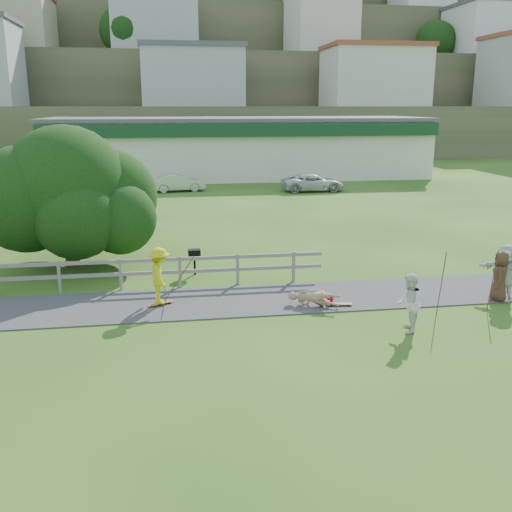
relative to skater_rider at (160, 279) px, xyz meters
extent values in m
plane|color=#285217|center=(2.66, -1.45, -0.89)|extent=(260.00, 260.00, 0.00)
cube|color=#333335|center=(2.66, 0.05, -0.87)|extent=(34.00, 3.00, 0.04)
cube|color=slate|center=(-3.34, 1.85, -0.34)|extent=(0.10, 0.10, 1.10)
cube|color=slate|center=(-1.34, 1.85, -0.34)|extent=(0.10, 0.10, 1.10)
cube|color=slate|center=(0.66, 1.85, -0.34)|extent=(0.10, 0.10, 1.10)
cube|color=slate|center=(2.66, 1.85, -0.34)|extent=(0.10, 0.10, 1.10)
cube|color=slate|center=(4.66, 1.85, -0.34)|extent=(0.10, 0.10, 1.10)
cube|color=slate|center=(-1.84, 1.85, 0.11)|extent=(15.00, 0.08, 0.12)
cube|color=slate|center=(-1.84, 1.85, -0.34)|extent=(15.00, 0.08, 0.12)
cube|color=silver|center=(6.66, 33.55, 1.51)|extent=(32.00, 10.00, 4.80)
cube|color=#163D21|center=(6.66, 28.35, 3.31)|extent=(32.00, 0.60, 1.00)
cube|color=#535359|center=(6.66, 33.55, 4.06)|extent=(32.50, 10.50, 0.30)
cube|color=#434D2D|center=(2.66, 53.55, 2.11)|extent=(220.00, 14.00, 6.00)
cube|color=silver|center=(2.66, 53.55, 8.61)|extent=(10.00, 9.00, 7.00)
cube|color=#535359|center=(2.66, 53.55, 12.36)|extent=(10.40, 9.40, 0.50)
cube|color=#434D2D|center=(2.66, 66.55, 5.61)|extent=(220.00, 14.00, 13.00)
cube|color=silver|center=(2.66, 66.55, 15.61)|extent=(10.00, 9.00, 7.00)
cube|color=#434D2D|center=(2.66, 79.55, 9.61)|extent=(220.00, 14.00, 21.00)
cube|color=#434D2D|center=(2.66, 92.55, 14.11)|extent=(220.00, 14.00, 30.00)
cube|color=#434D2D|center=(2.66, 106.55, 19.11)|extent=(220.00, 14.00, 40.00)
imported|color=#CDC713|center=(0.00, 0.00, 0.00)|extent=(0.89, 1.26, 1.78)
imported|color=#AB7B5E|center=(4.71, -0.84, -0.60)|extent=(1.07, 1.60, 0.58)
imported|color=silver|center=(6.77, -3.20, -0.06)|extent=(0.89, 0.99, 1.67)
imported|color=#4E2E1F|center=(10.70, -1.20, -0.07)|extent=(0.84, 0.95, 1.63)
imported|color=silver|center=(10.94, -1.09, 0.03)|extent=(1.20, 1.77, 1.84)
imported|color=silver|center=(1.12, 24.79, -0.25)|extent=(4.01, 1.92, 1.27)
imported|color=silver|center=(10.90, 23.38, -0.26)|extent=(4.59, 2.17, 1.27)
sphere|color=#B80720|center=(5.31, -0.49, -0.74)|extent=(0.29, 0.29, 0.29)
cylinder|color=#553022|center=(0.60, 0.40, 0.00)|extent=(0.03, 0.03, 1.78)
cylinder|color=#553022|center=(8.22, -2.16, 0.09)|extent=(0.03, 0.03, 1.96)
cylinder|color=#553022|center=(9.99, -1.94, 0.07)|extent=(0.03, 0.03, 1.93)
camera|label=1|loc=(0.35, -17.14, 5.19)|focal=40.00mm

